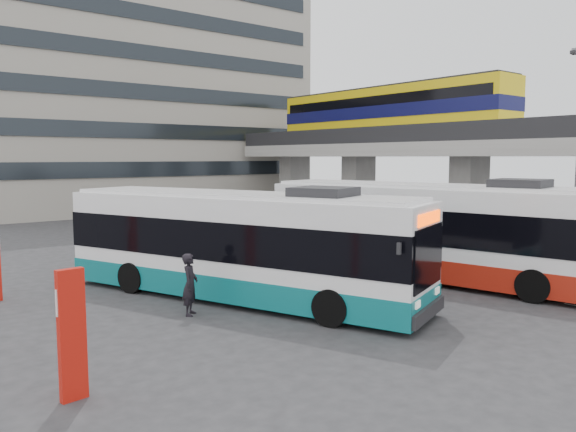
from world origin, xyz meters
TOP-DOWN VIEW (x-y plane):
  - ground at (0.00, 0.00)m, footprint 120.00×120.00m
  - viaduct at (17.00, 13.69)m, footprint 8.00×32.00m
  - bike_shelter at (8.50, 3.00)m, footprint 10.00×4.00m
  - office_block at (6.00, 36.00)m, footprint 30.00×15.00m
  - road_markings at (2.50, -3.00)m, footprint 0.15×7.60m
  - bus_main at (2.14, -0.25)m, footprint 5.52×13.19m
  - bus_teal at (-5.13, 1.73)m, footprint 6.94×12.59m
  - pedestrian at (-7.30, 0.93)m, footprint 0.76×0.77m
  - sign_totem_south at (-11.79, -2.78)m, footprint 0.54×0.21m

SIDE VIEW (x-z plane):
  - ground at x=0.00m, z-range 0.00..0.00m
  - road_markings at x=2.50m, z-range 0.00..0.01m
  - pedestrian at x=-7.30m, z-range 0.00..1.80m
  - sign_totem_south at x=-11.79m, z-range 0.04..2.55m
  - bike_shelter at x=8.50m, z-range 0.25..2.79m
  - bus_teal at x=-5.13m, z-range -0.13..3.55m
  - bus_main at x=2.14m, z-range -0.14..3.68m
  - viaduct at x=17.00m, z-range 1.39..11.07m
  - office_block at x=6.00m, z-range 0.00..25.00m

